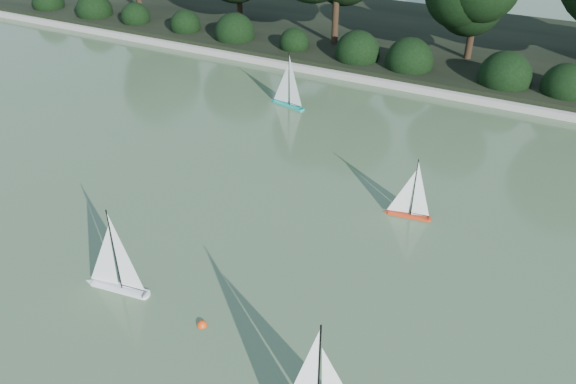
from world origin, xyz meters
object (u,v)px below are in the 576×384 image
Objects in this scene: sailboat_orange at (406,207)px; race_buoy at (202,325)px; sailboat_teal at (286,97)px; sailboat_white_a at (112,276)px.

sailboat_orange reaches higher than race_buoy.
race_buoy is (2.49, -7.26, -0.23)m from sailboat_teal.
race_buoy is (-1.69, -3.91, -0.19)m from sailboat_orange.
sailboat_white_a reaches higher than sailboat_teal.
sailboat_teal is (-0.88, 7.23, -0.01)m from sailboat_white_a.
sailboat_teal is 7.68m from race_buoy.
race_buoy is (1.61, -0.03, -0.24)m from sailboat_white_a.
sailboat_orange is (3.30, 3.88, -0.05)m from sailboat_white_a.
sailboat_white_a is 1.63m from race_buoy.
sailboat_white_a is 7.29m from sailboat_teal.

